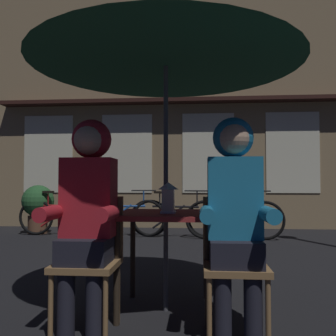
# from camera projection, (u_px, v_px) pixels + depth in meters

# --- Properties ---
(ground_plane) EXTENTS (60.00, 60.00, 0.00)m
(ground_plane) POSITION_uv_depth(u_px,v_px,m) (166.00, 311.00, 2.80)
(ground_plane) COLOR black
(cafe_table) EXTENTS (0.72, 0.72, 0.74)m
(cafe_table) POSITION_uv_depth(u_px,v_px,m) (166.00, 226.00, 2.82)
(cafe_table) COLOR maroon
(cafe_table) RESTS_ON ground_plane
(patio_umbrella) EXTENTS (2.10, 2.10, 2.31)m
(patio_umbrella) POSITION_uv_depth(u_px,v_px,m) (166.00, 42.00, 2.88)
(patio_umbrella) COLOR #4C4C51
(patio_umbrella) RESTS_ON ground_plane
(lantern) EXTENTS (0.11, 0.11, 0.23)m
(lantern) POSITION_uv_depth(u_px,v_px,m) (168.00, 197.00, 2.76)
(lantern) COLOR white
(lantern) RESTS_ON cafe_table
(chair_left) EXTENTS (0.40, 0.40, 0.87)m
(chair_left) POSITION_uv_depth(u_px,v_px,m) (90.00, 254.00, 2.49)
(chair_left) COLOR olive
(chair_left) RESTS_ON ground_plane
(chair_right) EXTENTS (0.40, 0.40, 0.87)m
(chair_right) POSITION_uv_depth(u_px,v_px,m) (234.00, 256.00, 2.41)
(chair_right) COLOR olive
(chair_right) RESTS_ON ground_plane
(person_left_hooded) EXTENTS (0.45, 0.56, 1.40)m
(person_left_hooded) POSITION_uv_depth(u_px,v_px,m) (88.00, 201.00, 2.44)
(person_left_hooded) COLOR black
(person_left_hooded) RESTS_ON ground_plane
(person_right_hooded) EXTENTS (0.45, 0.56, 1.40)m
(person_right_hooded) POSITION_uv_depth(u_px,v_px,m) (235.00, 202.00, 2.36)
(person_right_hooded) COLOR black
(person_right_hooded) RESTS_ON ground_plane
(shopfront_building) EXTENTS (10.00, 0.93, 6.20)m
(shopfront_building) POSITION_uv_depth(u_px,v_px,m) (208.00, 87.00, 8.25)
(shopfront_building) COLOR #937A56
(shopfront_building) RESTS_ON ground_plane
(bicycle_nearest) EXTENTS (1.68, 0.08, 0.84)m
(bicycle_nearest) POSITION_uv_depth(u_px,v_px,m) (63.00, 216.00, 6.79)
(bicycle_nearest) COLOR black
(bicycle_nearest) RESTS_ON ground_plane
(bicycle_second) EXTENTS (1.67, 0.27, 0.84)m
(bicycle_second) POSITION_uv_depth(u_px,v_px,m) (122.00, 217.00, 6.62)
(bicycle_second) COLOR black
(bicycle_second) RESTS_ON ground_plane
(bicycle_third) EXTENTS (1.66, 0.35, 0.84)m
(bicycle_third) POSITION_uv_depth(u_px,v_px,m) (175.00, 218.00, 6.49)
(bicycle_third) COLOR black
(bicycle_third) RESTS_ON ground_plane
(bicycle_fourth) EXTENTS (1.66, 0.37, 0.84)m
(bicycle_fourth) POSITION_uv_depth(u_px,v_px,m) (234.00, 219.00, 6.38)
(bicycle_fourth) COLOR black
(bicycle_fourth) RESTS_ON ground_plane
(potted_plant) EXTENTS (0.60, 0.60, 0.92)m
(potted_plant) POSITION_uv_depth(u_px,v_px,m) (38.00, 205.00, 7.05)
(potted_plant) COLOR brown
(potted_plant) RESTS_ON ground_plane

